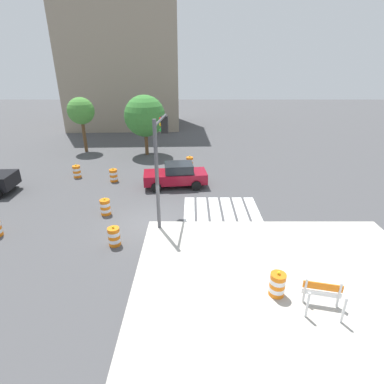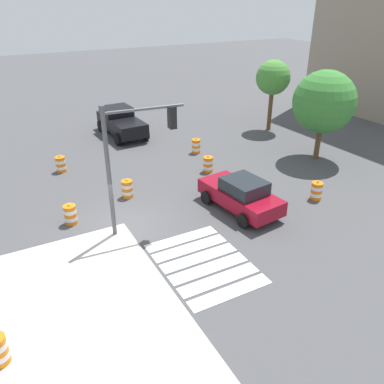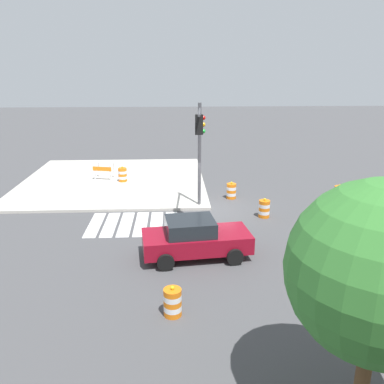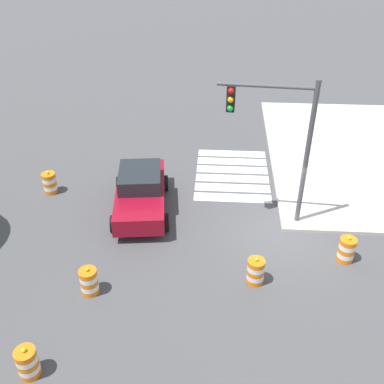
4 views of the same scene
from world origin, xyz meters
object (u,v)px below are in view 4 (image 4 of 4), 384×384
(traffic_barrel_median_near, at_px, (50,183))
(traffic_barrel_lane_center, at_px, (256,271))
(traffic_barrel_crosswalk_end, at_px, (347,250))
(traffic_barrel_far_curb, at_px, (28,363))
(traffic_light_pole, at_px, (276,128))
(sports_car, at_px, (141,191))
(traffic_barrel_median_far, at_px, (89,281))

(traffic_barrel_median_near, height_order, traffic_barrel_lane_center, same)
(traffic_barrel_crosswalk_end, bearing_deg, traffic_barrel_lane_center, 111.69)
(traffic_barrel_median_near, xyz_separation_m, traffic_barrel_far_curb, (-8.47, -2.22, 0.00))
(traffic_barrel_median_near, relative_size, traffic_light_pole, 0.19)
(sports_car, relative_size, traffic_light_pole, 0.82)
(sports_car, bearing_deg, traffic_barrel_crosswalk_end, -109.02)
(sports_car, distance_m, traffic_barrel_far_curb, 7.77)
(traffic_barrel_median_near, bearing_deg, traffic_barrel_far_curb, -165.33)
(sports_car, height_order, traffic_light_pole, traffic_light_pole)
(traffic_barrel_lane_center, bearing_deg, traffic_barrel_crosswalk_end, -68.31)
(traffic_barrel_median_near, bearing_deg, traffic_barrel_lane_center, -119.72)
(traffic_light_pole, bearing_deg, traffic_barrel_lane_center, 169.61)
(sports_car, relative_size, traffic_barrel_median_far, 4.40)
(sports_car, xyz_separation_m, traffic_barrel_crosswalk_end, (-2.56, -7.42, -0.36))
(traffic_barrel_median_far, bearing_deg, traffic_barrel_far_curb, 164.06)
(traffic_barrel_lane_center, bearing_deg, traffic_barrel_far_curb, 121.86)
(sports_car, bearing_deg, traffic_barrel_lane_center, -131.55)
(traffic_barrel_median_far, xyz_separation_m, traffic_barrel_far_curb, (-2.97, 0.85, 0.00))
(traffic_barrel_crosswalk_end, xyz_separation_m, traffic_barrel_median_far, (-2.03, 8.32, 0.00))
(traffic_light_pole, bearing_deg, traffic_barrel_far_curb, 136.70)
(sports_car, xyz_separation_m, traffic_barrel_lane_center, (-3.80, -4.29, -0.36))
(traffic_light_pole, bearing_deg, traffic_barrel_median_far, 125.17)
(traffic_barrel_median_far, distance_m, traffic_barrel_far_curb, 3.09)
(sports_car, distance_m, traffic_barrel_median_far, 4.69)
(traffic_barrel_far_curb, relative_size, traffic_barrel_lane_center, 1.00)
(sports_car, xyz_separation_m, traffic_barrel_median_far, (-4.59, 0.91, -0.36))
(traffic_barrel_median_near, xyz_separation_m, traffic_barrel_lane_center, (-4.72, -8.26, 0.00))
(traffic_barrel_far_curb, distance_m, traffic_light_pole, 10.29)
(sports_car, distance_m, traffic_barrel_median_near, 4.09)
(traffic_barrel_crosswalk_end, bearing_deg, traffic_barrel_far_curb, 118.60)
(traffic_barrel_crosswalk_end, bearing_deg, traffic_barrel_median_far, 103.72)
(traffic_barrel_median_far, height_order, traffic_light_pole, traffic_light_pole)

